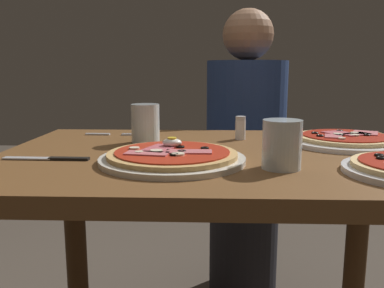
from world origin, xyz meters
name	(u,v)px	position (x,y,z in m)	size (l,w,h in m)	color
dining_table	(217,205)	(0.00, 0.00, 0.61)	(1.06, 0.73, 0.75)	brown
pizza_foreground	(172,157)	(-0.10, -0.11, 0.76)	(0.32, 0.32, 0.05)	silver
pizza_across_left	(345,140)	(0.35, 0.12, 0.76)	(0.31, 0.31, 0.03)	white
water_glass_near	(146,126)	(-0.19, 0.12, 0.79)	(0.08, 0.08, 0.11)	silver
water_glass_far	(282,147)	(0.12, -0.16, 0.79)	(0.08, 0.08, 0.10)	silver
fork	(107,134)	(-0.33, 0.25, 0.75)	(0.16, 0.02, 0.00)	silver
knife	(52,158)	(-0.37, -0.10, 0.75)	(0.20, 0.02, 0.01)	silver
salt_shaker	(240,128)	(0.07, 0.19, 0.78)	(0.03, 0.03, 0.07)	white
diner_person	(245,164)	(0.13, 0.68, 0.56)	(0.32, 0.32, 1.18)	black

